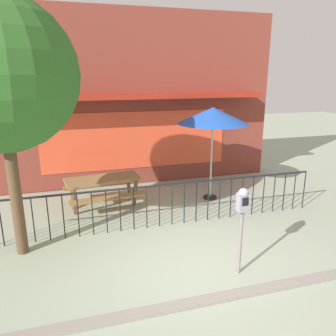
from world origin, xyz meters
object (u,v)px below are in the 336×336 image
Objects in this scene: parking_meter_near at (243,209)px; patio_umbrella at (213,116)px; picnic_table_left at (103,184)px; street_tree at (0,75)px.

patio_umbrella is at bearing 74.55° from parking_meter_near.
patio_umbrella is (2.83, -0.16, 1.61)m from picnic_table_left.
parking_meter_near is (1.90, -3.54, 0.56)m from picnic_table_left.
street_tree is at bearing 154.01° from parking_meter_near.
picnic_table_left is 0.43× the size of street_tree.
parking_meter_near is at bearing -25.99° from street_tree.
street_tree reaches higher than patio_umbrella.
street_tree is (-3.60, 1.75, 2.06)m from parking_meter_near.
parking_meter_near is (-0.93, -3.38, -1.05)m from patio_umbrella.
parking_meter_near reaches higher than picnic_table_left.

